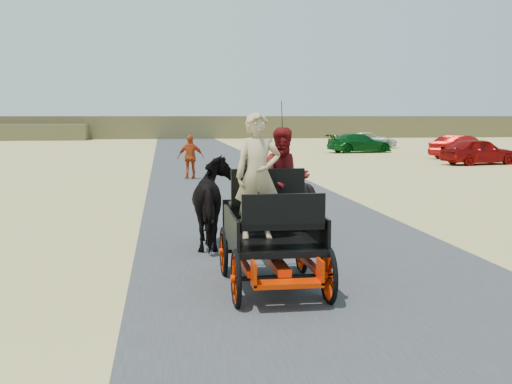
{
  "coord_description": "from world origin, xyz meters",
  "views": [
    {
      "loc": [
        -2.47,
        -9.32,
        2.48
      ],
      "look_at": [
        -0.93,
        1.24,
        1.2
      ],
      "focal_mm": 45.0,
      "sensor_mm": 36.0,
      "label": 1
    }
  ],
  "objects": [
    {
      "name": "ground",
      "position": [
        0.0,
        0.0,
        0.0
      ],
      "size": [
        140.0,
        140.0,
        0.0
      ],
      "primitive_type": "plane",
      "color": "tan"
    },
    {
      "name": "road",
      "position": [
        0.0,
        0.0,
        0.01
      ],
      "size": [
        6.0,
        140.0,
        0.01
      ],
      "primitive_type": "cube",
      "color": "#38383A",
      "rests_on": "ground"
    },
    {
      "name": "ridge_far",
      "position": [
        0.0,
        62.0,
        1.2
      ],
      "size": [
        140.0,
        6.0,
        2.4
      ],
      "primitive_type": "cube",
      "color": "brown",
      "rests_on": "ground"
    },
    {
      "name": "carriage",
      "position": [
        -0.93,
        -0.36,
        0.36
      ],
      "size": [
        1.3,
        2.4,
        0.72
      ],
      "primitive_type": null,
      "color": "black",
      "rests_on": "ground"
    },
    {
      "name": "horse_left",
      "position": [
        -1.48,
        2.64,
        0.85
      ],
      "size": [
        0.91,
        2.01,
        1.7
      ],
      "primitive_type": "imported",
      "rotation": [
        0.0,
        0.0,
        3.14
      ],
      "color": "black",
      "rests_on": "ground"
    },
    {
      "name": "horse_right",
      "position": [
        -0.38,
        2.64,
        0.85
      ],
      "size": [
        1.37,
        1.54,
        1.7
      ],
      "primitive_type": "imported",
      "rotation": [
        0.0,
        0.0,
        3.14
      ],
      "color": "black",
      "rests_on": "ground"
    },
    {
      "name": "driver_man",
      "position": [
        -1.13,
        -0.31,
        1.62
      ],
      "size": [
        0.66,
        0.43,
        1.8
      ],
      "primitive_type": "imported",
      "color": "tan",
      "rests_on": "carriage"
    },
    {
      "name": "passenger_woman",
      "position": [
        -0.63,
        0.24,
        1.51
      ],
      "size": [
        0.77,
        0.6,
        1.58
      ],
      "primitive_type": "imported",
      "color": "#660C0F",
      "rests_on": "carriage"
    },
    {
      "name": "pedestrian",
      "position": [
        -1.4,
        15.68,
        0.86
      ],
      "size": [
        1.03,
        0.47,
        1.73
      ],
      "primitive_type": "imported",
      "rotation": [
        0.0,
        0.0,
        3.19
      ],
      "color": "#B33C14",
      "rests_on": "ground"
    },
    {
      "name": "car_a",
      "position": [
        13.37,
        21.14,
        0.67
      ],
      "size": [
        4.15,
        2.3,
        1.34
      ],
      "primitive_type": "imported",
      "rotation": [
        0.0,
        0.0,
        1.76
      ],
      "color": "maroon",
      "rests_on": "ground"
    },
    {
      "name": "car_b",
      "position": [
        14.68,
        25.73,
        0.67
      ],
      "size": [
        4.27,
        2.9,
        1.33
      ],
      "primitive_type": "imported",
      "rotation": [
        0.0,
        0.0,
        1.98
      ],
      "color": "maroon",
      "rests_on": "ground"
    },
    {
      "name": "car_c",
      "position": [
        10.59,
        32.2,
        0.64
      ],
      "size": [
        4.59,
        2.39,
        1.27
      ],
      "primitive_type": "imported",
      "rotation": [
        0.0,
        0.0,
        1.71
      ],
      "color": "#0C4C19",
      "rests_on": "ground"
    },
    {
      "name": "car_d",
      "position": [
        13.22,
        38.16,
        0.6
      ],
      "size": [
        4.65,
        2.93,
        1.2
      ],
      "primitive_type": "imported",
      "rotation": [
        0.0,
        0.0,
        1.34
      ],
      "color": "silver",
      "rests_on": "ground"
    }
  ]
}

